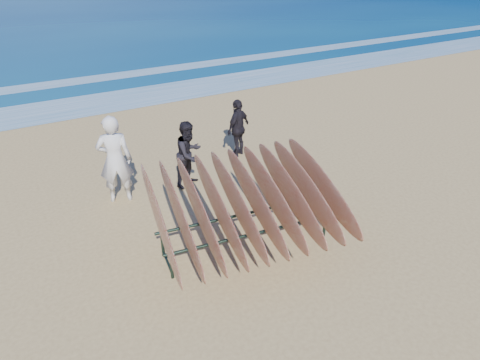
{
  "coord_description": "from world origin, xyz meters",
  "views": [
    {
      "loc": [
        -3.74,
        -5.47,
        4.87
      ],
      "look_at": [
        0.0,
        0.8,
        0.95
      ],
      "focal_mm": 32.0,
      "sensor_mm": 36.0,
      "label": 1
    }
  ],
  "objects_px": {
    "surfboard_rack": "(246,201)",
    "person_dark_a": "(189,154)",
    "person_dark_b": "(238,128)",
    "person_white": "(115,160)"
  },
  "relations": [
    {
      "from": "surfboard_rack",
      "to": "person_white",
      "type": "xyz_separation_m",
      "value": [
        -1.48,
        2.89,
        -0.01
      ]
    },
    {
      "from": "person_dark_b",
      "to": "surfboard_rack",
      "type": "bearing_deg",
      "value": 35.19
    },
    {
      "from": "surfboard_rack",
      "to": "person_dark_a",
      "type": "bearing_deg",
      "value": 95.13
    },
    {
      "from": "surfboard_rack",
      "to": "person_dark_b",
      "type": "relative_size",
      "value": 2.31
    },
    {
      "from": "surfboard_rack",
      "to": "person_white",
      "type": "height_order",
      "value": "person_white"
    },
    {
      "from": "person_dark_a",
      "to": "surfboard_rack",
      "type": "bearing_deg",
      "value": -119.66
    },
    {
      "from": "person_white",
      "to": "person_dark_a",
      "type": "height_order",
      "value": "person_white"
    },
    {
      "from": "surfboard_rack",
      "to": "person_white",
      "type": "bearing_deg",
      "value": 125.69
    },
    {
      "from": "surfboard_rack",
      "to": "person_dark_a",
      "type": "xyz_separation_m",
      "value": [
        0.16,
        2.75,
        -0.21
      ]
    },
    {
      "from": "surfboard_rack",
      "to": "person_dark_b",
      "type": "height_order",
      "value": "surfboard_rack"
    }
  ]
}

